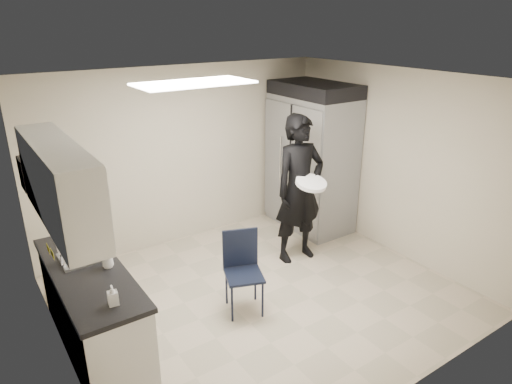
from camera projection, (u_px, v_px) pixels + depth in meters
floor at (262, 295)px, 5.63m from camera, size 4.50×4.50×0.00m
ceiling at (264, 80)px, 4.70m from camera, size 4.50×4.50×0.00m
back_wall at (185, 156)px, 6.71m from camera, size 4.50×0.00×4.50m
left_wall at (53, 251)px, 3.98m from camera, size 0.00×4.00×4.00m
right_wall at (395, 164)px, 6.35m from camera, size 0.00×4.00×4.00m
ceiling_panel at (194, 83)px, 4.70m from camera, size 1.20×0.60×0.02m
lower_counter at (94, 311)px, 4.61m from camera, size 0.60×1.90×0.86m
countertop at (88, 272)px, 4.44m from camera, size 0.64×1.95×0.05m
sink at (83, 262)px, 4.65m from camera, size 0.42×0.40×0.14m
faucet at (60, 254)px, 4.49m from camera, size 0.02×0.02×0.24m
upper_cabinets at (59, 184)px, 4.04m from camera, size 0.35×1.80×0.75m
towel_dispenser at (32, 173)px, 4.97m from camera, size 0.22×0.30×0.35m
notice_sticker_left at (52, 254)px, 4.09m from camera, size 0.00×0.12×0.07m
notice_sticker_right at (48, 249)px, 4.26m from camera, size 0.00×0.12×0.07m
commercial_fridge at (311, 163)px, 7.20m from camera, size 0.80×1.35×2.10m
fridge_compressor at (315, 89)px, 6.79m from camera, size 0.80×1.35×0.20m
folding_chair at (244, 275)px, 5.18m from camera, size 0.53×0.53×0.93m
man_tuxedo at (299, 189)px, 6.17m from camera, size 0.78×0.55×2.05m
bucket_lid at (311, 183)px, 5.91m from camera, size 0.43×0.43×0.05m
soap_bottle_a at (107, 254)px, 4.43m from camera, size 0.15×0.15×0.28m
soap_bottle_b at (113, 295)px, 3.86m from camera, size 0.09×0.09×0.19m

